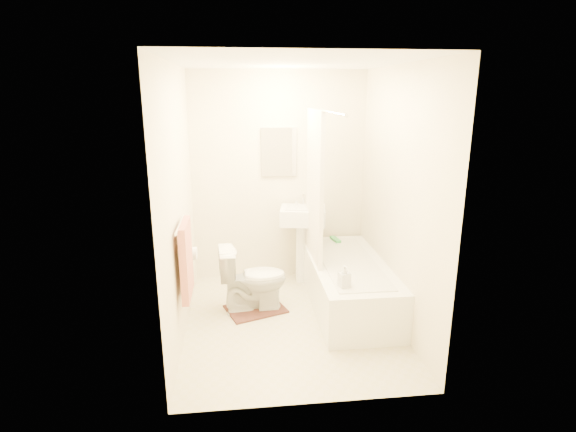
{
  "coord_description": "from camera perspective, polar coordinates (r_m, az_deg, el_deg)",
  "views": [
    {
      "loc": [
        -0.47,
        -3.91,
        2.16
      ],
      "look_at": [
        0.0,
        0.25,
        1.0
      ],
      "focal_mm": 28.0,
      "sensor_mm": 36.0,
      "label": 1
    }
  ],
  "objects": [
    {
      "name": "soap_bottle",
      "position": [
        4.04,
        7.17,
        -7.65
      ],
      "size": [
        0.11,
        0.11,
        0.21
      ],
      "primitive_type": "imported",
      "rotation": [
        0.0,
        0.0,
        0.23
      ],
      "color": "white",
      "rests_on": "bathtub"
    },
    {
      "name": "shower_curtain",
      "position": [
        4.57,
        3.39,
        3.6
      ],
      "size": [
        0.04,
        0.8,
        1.55
      ],
      "primitive_type": "cube",
      "color": "silver",
      "rests_on": "curtain_rod"
    },
    {
      "name": "toilet",
      "position": [
        4.6,
        -4.47,
        -7.97
      ],
      "size": [
        0.71,
        0.43,
        0.67
      ],
      "primitive_type": "imported",
      "rotation": [
        0.0,
        0.0,
        1.65
      ],
      "color": "white",
      "rests_on": "floor"
    },
    {
      "name": "curtain_rod",
      "position": [
        4.08,
        4.54,
        13.21
      ],
      "size": [
        0.03,
        1.7,
        0.03
      ],
      "primitive_type": "cylinder",
      "rotation": [
        1.57,
        0.0,
        0.0
      ],
      "color": "silver",
      "rests_on": "wall_back"
    },
    {
      "name": "wall_left",
      "position": [
        4.06,
        -13.77,
        1.37
      ],
      "size": [
        0.02,
        2.4,
        2.4
      ],
      "primitive_type": "cube",
      "color": "beige",
      "rests_on": "ground"
    },
    {
      "name": "floor",
      "position": [
        4.49,
        0.37,
        -13.27
      ],
      "size": [
        2.4,
        2.4,
        0.0
      ],
      "primitive_type": "plane",
      "color": "beige",
      "rests_on": "ground"
    },
    {
      "name": "mirror",
      "position": [
        5.15,
        -1.17,
        8.13
      ],
      "size": [
        0.4,
        0.03,
        0.55
      ],
      "primitive_type": "cube",
      "color": "white",
      "rests_on": "wall_back"
    },
    {
      "name": "wall_right",
      "position": [
        4.28,
        13.81,
        2.09
      ],
      "size": [
        0.02,
        2.4,
        2.4
      ],
      "primitive_type": "cube",
      "color": "beige",
      "rests_on": "ground"
    },
    {
      "name": "bath_mat",
      "position": [
        4.71,
        -4.14,
        -11.69
      ],
      "size": [
        0.68,
        0.59,
        0.02
      ],
      "primitive_type": "cube",
      "rotation": [
        0.0,
        0.0,
        0.34
      ],
      "color": "#4A2A1D",
      "rests_on": "floor"
    },
    {
      "name": "scrub_brush",
      "position": [
        5.26,
        6.03,
        -3.02
      ],
      "size": [
        0.1,
        0.21,
        0.04
      ],
      "primitive_type": "cube",
      "rotation": [
        0.0,
        0.0,
        0.21
      ],
      "color": "green",
      "rests_on": "bathtub"
    },
    {
      "name": "wall_back",
      "position": [
        5.22,
        -1.17,
        4.88
      ],
      "size": [
        2.0,
        0.02,
        2.4
      ],
      "primitive_type": "cube",
      "color": "beige",
      "rests_on": "ground"
    },
    {
      "name": "bathtub",
      "position": [
        4.75,
        7.57,
        -8.49
      ],
      "size": [
        0.74,
        1.7,
        0.48
      ],
      "primitive_type": null,
      "color": "white",
      "rests_on": "floor"
    },
    {
      "name": "sink",
      "position": [
        5.19,
        1.88,
        -3.3
      ],
      "size": [
        0.56,
        0.48,
        0.98
      ],
      "primitive_type": null,
      "rotation": [
        0.0,
        0.0,
        -0.17
      ],
      "color": "white",
      "rests_on": "floor"
    },
    {
      "name": "towel_bar",
      "position": [
        3.84,
        -13.53,
        -0.97
      ],
      "size": [
        0.02,
        0.6,
        0.02
      ],
      "primitive_type": "cylinder",
      "rotation": [
        1.57,
        0.0,
        0.0
      ],
      "color": "silver",
      "rests_on": "wall_left"
    },
    {
      "name": "toilet_paper",
      "position": [
        4.31,
        -12.23,
        -4.68
      ],
      "size": [
        0.11,
        0.12,
        0.12
      ],
      "primitive_type": "cylinder",
      "rotation": [
        0.0,
        1.57,
        0.0
      ],
      "color": "white",
      "rests_on": "wall_left"
    },
    {
      "name": "ceiling",
      "position": [
        3.94,
        0.43,
        18.99
      ],
      "size": [
        2.4,
        2.4,
        0.0
      ],
      "primitive_type": "plane",
      "color": "white",
      "rests_on": "ground"
    },
    {
      "name": "towel",
      "position": [
        3.94,
        -12.8,
        -5.43
      ],
      "size": [
        0.06,
        0.45,
        0.66
      ],
      "primitive_type": "cube",
      "color": "#CC7266",
      "rests_on": "towel_bar"
    }
  ]
}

